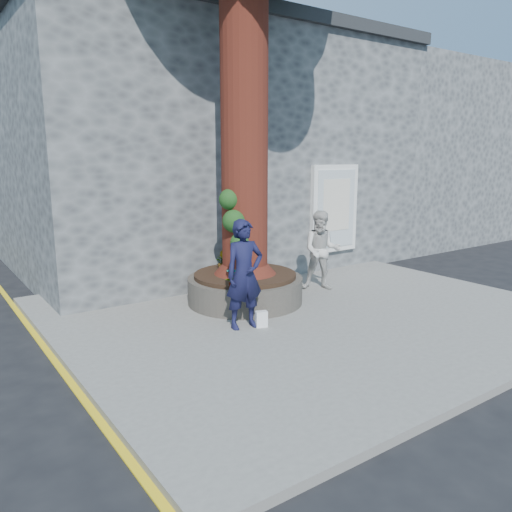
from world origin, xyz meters
TOP-DOWN VIEW (x-y plane):
  - ground at (0.00, 0.00)m, footprint 120.00×120.00m
  - pavement at (1.50, 1.00)m, footprint 9.00×8.00m
  - yellow_line at (-3.05, 1.00)m, footprint 0.10×30.00m
  - stone_shop at (2.50, 7.20)m, footprint 10.30×8.30m
  - neighbour_shop at (10.50, 7.20)m, footprint 6.00×8.00m
  - planter at (0.80, 2.00)m, footprint 2.30×2.30m
  - man at (-0.04, 0.76)m, footprint 0.73×0.52m
  - woman at (2.73, 1.86)m, footprint 1.07×1.05m
  - shopping_bag at (0.20, 0.60)m, footprint 0.23×0.18m
  - plant_a at (-0.05, 1.15)m, footprint 0.22×0.16m
  - plant_b at (0.76, 2.75)m, footprint 0.24×0.24m
  - plant_c at (0.23, 1.15)m, footprint 0.25×0.25m
  - plant_d at (0.61, 2.55)m, footprint 0.24×0.27m

SIDE VIEW (x-z plane):
  - ground at x=0.00m, z-range 0.00..0.00m
  - yellow_line at x=-3.05m, z-range 0.00..0.01m
  - pavement at x=1.50m, z-range 0.00..0.12m
  - shopping_bag at x=0.20m, z-range 0.12..0.40m
  - planter at x=0.80m, z-range 0.11..0.71m
  - plant_d at x=0.61m, z-range 0.72..0.99m
  - plant_b at x=0.76m, z-range 0.72..1.06m
  - plant_c at x=0.23m, z-range 0.72..1.08m
  - plant_a at x=-0.05m, z-range 0.72..1.11m
  - woman at x=2.73m, z-range 0.12..1.86m
  - man at x=-0.04m, z-range 0.12..2.00m
  - neighbour_shop at x=10.50m, z-range 0.00..6.00m
  - stone_shop at x=2.50m, z-range 0.01..6.31m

